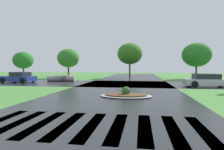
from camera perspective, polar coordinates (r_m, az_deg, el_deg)
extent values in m
cube|color=#232628|center=(12.67, 0.84, -6.65)|extent=(9.81, 80.00, 0.01)
cube|color=#232628|center=(22.83, 4.31, -2.53)|extent=(90.00, 8.83, 0.01)
cube|color=white|center=(8.05, -25.37, -12.30)|extent=(0.45, 3.36, 0.01)
cube|color=white|center=(7.60, -19.58, -13.09)|extent=(0.45, 3.36, 0.01)
cube|color=white|center=(7.23, -13.09, -13.81)|extent=(0.45, 3.36, 0.01)
cube|color=white|center=(6.96, -5.97, -14.41)|extent=(0.45, 3.36, 0.01)
cube|color=white|center=(6.80, 1.65, -14.81)|extent=(0.45, 3.36, 0.01)
cube|color=white|center=(6.76, 9.52, -14.96)|extent=(0.45, 3.36, 0.01)
cube|color=white|center=(6.83, 17.34, -14.84)|extent=(0.45, 3.36, 0.01)
cube|color=white|center=(7.02, 24.86, -14.48)|extent=(0.45, 3.36, 0.01)
ellipsoid|color=#9E9B93|center=(13.17, 4.10, -6.06)|extent=(3.45, 2.26, 0.12)
ellipsoid|color=brown|center=(13.16, 4.10, -5.67)|extent=(2.83, 1.85, 0.10)
sphere|color=#2D6023|center=(13.12, 4.11, -4.59)|extent=(0.56, 0.56, 0.56)
cube|color=navy|center=(27.14, -25.75, -0.95)|extent=(4.43, 2.39, 0.64)
cube|color=#1E232B|center=(26.88, -25.19, 0.25)|extent=(2.17, 1.90, 0.50)
cylinder|color=black|center=(27.41, -29.37, -1.34)|extent=(0.66, 0.30, 0.64)
cylinder|color=black|center=(28.84, -26.60, -1.10)|extent=(0.66, 0.30, 0.64)
cylinder|color=black|center=(25.47, -24.76, -1.52)|extent=(0.66, 0.30, 0.64)
cylinder|color=black|center=(27.00, -22.06, -1.25)|extent=(0.66, 0.30, 0.64)
cube|color=#B7B7BF|center=(21.52, 26.25, -1.84)|extent=(4.66, 1.99, 0.61)
cube|color=#1E232B|center=(21.42, 25.78, -0.35)|extent=(2.40, 1.66, 0.51)
cylinder|color=black|center=(22.96, 29.07, -2.03)|extent=(0.65, 0.25, 0.64)
cylinder|color=black|center=(21.90, 21.58, -2.10)|extent=(0.65, 0.25, 0.64)
cylinder|color=black|center=(20.16, 23.01, -2.51)|extent=(0.65, 0.25, 0.64)
cylinder|color=#9E9B93|center=(27.37, -16.52, -0.93)|extent=(1.83, 1.04, 0.82)
cylinder|color=#9E9B93|center=(27.11, -14.62, -0.94)|extent=(1.83, 1.04, 0.82)
cylinder|color=#9E9B93|center=(26.87, -12.69, -0.95)|extent=(1.83, 1.04, 0.82)
cylinder|color=#4C3823|center=(41.32, -24.44, 0.82)|extent=(0.28, 0.28, 1.86)
ellipsoid|color=#257025|center=(41.32, -24.49, 3.95)|extent=(3.80, 3.80, 3.23)
cylinder|color=#4C3823|center=(34.55, -12.60, 0.90)|extent=(0.28, 0.28, 2.12)
ellipsoid|color=#317527|center=(34.56, -12.64, 4.83)|extent=(3.74, 3.74, 3.18)
cylinder|color=#4C3823|center=(34.44, 5.20, 1.44)|extent=(0.28, 0.28, 2.71)
ellipsoid|color=#346C20|center=(34.50, 5.22, 6.22)|extent=(4.35, 4.35, 3.69)
cylinder|color=#4C3823|center=(34.12, 23.36, 0.86)|extent=(0.28, 0.28, 2.28)
ellipsoid|color=#287525|center=(34.16, 23.44, 5.43)|extent=(4.52, 4.52, 3.84)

